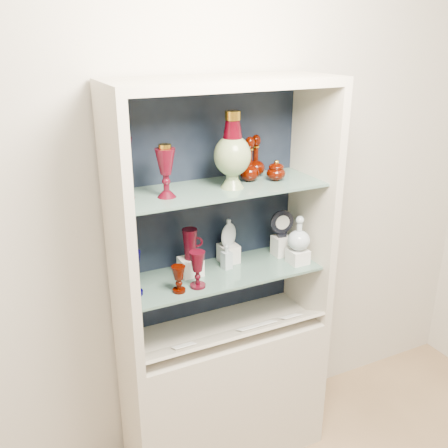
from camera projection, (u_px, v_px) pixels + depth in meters
name	position (u px, v px, depth m)	size (l,w,h in m)	color
wall_back	(204.00, 190.00, 2.40)	(3.50, 0.02, 2.80)	beige
cabinet_base	(224.00, 390.00, 2.59)	(1.00, 0.40, 0.75)	beige
cabinet_back_panel	(207.00, 206.00, 2.41)	(0.98, 0.02, 1.15)	black
cabinet_side_left	(119.00, 237.00, 2.05)	(0.04, 0.40, 1.15)	beige
cabinet_side_right	(312.00, 204.00, 2.44)	(0.04, 0.40, 1.15)	beige
cabinet_top_cap	(224.00, 82.00, 2.03)	(1.00, 0.40, 0.04)	beige
shelf_lower	(222.00, 273.00, 2.36)	(0.92, 0.34, 0.01)	slate
shelf_upper	(222.00, 188.00, 2.21)	(0.92, 0.34, 0.01)	slate
label_ledge	(234.00, 334.00, 2.35)	(0.92, 0.18, 0.01)	beige
label_card_0	(184.00, 346.00, 2.24)	(0.10, 0.07, 0.00)	white
label_card_1	(248.00, 328.00, 2.37)	(0.10, 0.07, 0.00)	white
label_card_2	(290.00, 316.00, 2.47)	(0.10, 0.07, 0.00)	white
label_card_3	(265.00, 323.00, 2.41)	(0.10, 0.07, 0.00)	white
pedestal_lamp_left	(121.00, 166.00, 2.01)	(0.10, 0.10, 0.27)	#4E0816
pedestal_lamp_right	(166.00, 171.00, 2.04)	(0.09, 0.09, 0.22)	#4E0816
enamel_urn	(232.00, 150.00, 2.14)	(0.16, 0.16, 0.33)	#0A4316
ruby_decanter_a	(250.00, 156.00, 2.26)	(0.09, 0.09, 0.23)	#3B0900
ruby_decanter_b	(256.00, 154.00, 2.34)	(0.09, 0.09, 0.21)	#3B0900
lidded_bowl	(276.00, 170.00, 2.29)	(0.09, 0.09, 0.10)	#3B0900
cobalt_goblet	(132.00, 274.00, 2.12)	(0.08, 0.08, 0.20)	#070242
ruby_goblet_tall	(197.00, 270.00, 2.19)	(0.07, 0.07, 0.17)	#4E0816
ruby_goblet_small	(179.00, 279.00, 2.16)	(0.06, 0.06, 0.12)	#3B0900
riser_ruby_pitcher	(191.00, 266.00, 2.33)	(0.10, 0.10, 0.08)	silver
ruby_pitcher	(190.00, 244.00, 2.29)	(0.11, 0.07, 0.15)	#4E0816
clear_square_bottle	(227.00, 256.00, 2.38)	(0.04, 0.04, 0.12)	#A3B6BE
riser_flat_flask	(229.00, 253.00, 2.45)	(0.09, 0.09, 0.09)	silver
flat_flask	(229.00, 232.00, 2.41)	(0.10, 0.04, 0.14)	silver
riser_clear_round_decanter	(298.00, 256.00, 2.44)	(0.09, 0.09, 0.07)	silver
clear_round_decanter	(299.00, 234.00, 2.40)	(0.11, 0.11, 0.17)	#A3B6BE
riser_cameo_medallion	(281.00, 246.00, 2.53)	(0.08, 0.08, 0.10)	silver
cameo_medallion	(282.00, 223.00, 2.48)	(0.12, 0.04, 0.14)	black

